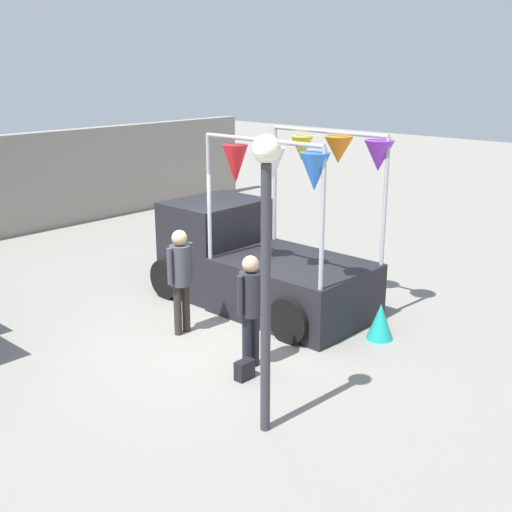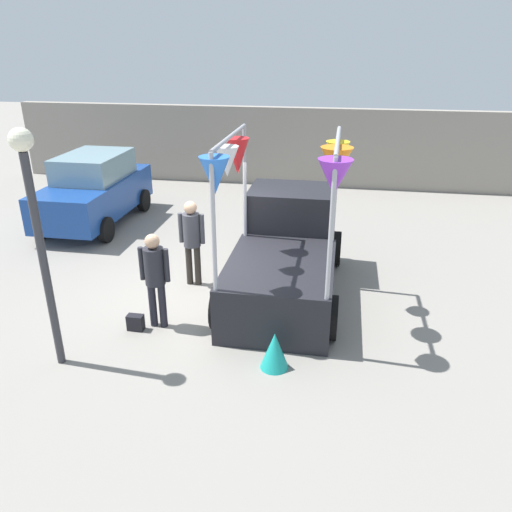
% 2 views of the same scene
% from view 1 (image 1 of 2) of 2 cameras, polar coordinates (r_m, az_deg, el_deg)
% --- Properties ---
extents(ground_plane, '(60.00, 60.00, 0.00)m').
position_cam_1_polar(ground_plane, '(10.81, -3.37, -6.85)').
color(ground_plane, gray).
extents(vendor_truck, '(2.42, 4.13, 3.21)m').
position_cam_1_polar(vendor_truck, '(11.91, -0.32, -0.07)').
color(vendor_truck, black).
rests_on(vendor_truck, ground).
extents(person_customer, '(0.53, 0.34, 1.72)m').
position_cam_1_polar(person_customer, '(9.26, -0.47, -3.99)').
color(person_customer, black).
rests_on(person_customer, ground).
extents(person_vendor, '(0.53, 0.34, 1.77)m').
position_cam_1_polar(person_vendor, '(10.50, -6.72, -1.37)').
color(person_vendor, '#2D2823').
rests_on(person_vendor, ground).
extents(handbag, '(0.28, 0.16, 0.28)m').
position_cam_1_polar(handbag, '(9.27, -1.04, -10.08)').
color(handbag, black).
rests_on(handbag, ground).
extents(street_lamp, '(0.32, 0.32, 3.60)m').
position_cam_1_polar(street_lamp, '(7.22, 0.89, 1.12)').
color(street_lamp, '#333338').
rests_on(street_lamp, ground).
extents(folded_kite_bundle_teal, '(0.54, 0.54, 0.60)m').
position_cam_1_polar(folded_kite_bundle_teal, '(10.67, 11.00, -5.72)').
color(folded_kite_bundle_teal, teal).
rests_on(folded_kite_bundle_teal, ground).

